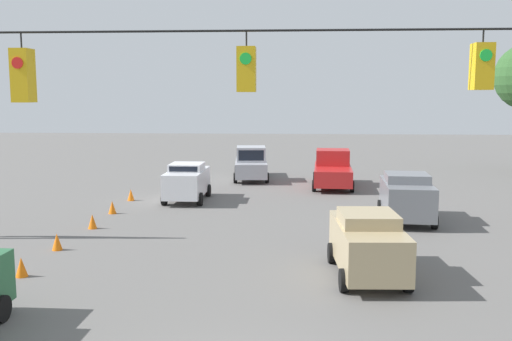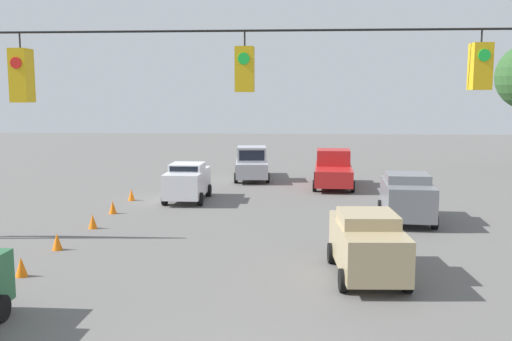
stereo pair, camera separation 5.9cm
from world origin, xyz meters
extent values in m
cylinder|color=black|center=(0.00, -1.04, 6.38)|extent=(22.31, 0.04, 0.04)
cube|color=gold|center=(-4.00, -1.04, 5.76)|extent=(0.32, 0.36, 0.78)
cylinder|color=black|center=(-4.00, -1.04, 6.26)|extent=(0.03, 0.03, 0.23)
cylinder|color=green|center=(-4.00, -0.85, 5.93)|extent=(0.20, 0.02, 0.20)
cube|color=gold|center=(0.00, -1.04, 5.72)|extent=(0.32, 0.36, 0.78)
cylinder|color=black|center=(0.00, -1.04, 6.24)|extent=(0.03, 0.03, 0.27)
cylinder|color=green|center=(0.00, -0.85, 5.89)|extent=(0.20, 0.02, 0.20)
cube|color=gold|center=(4.00, -1.04, 5.62)|extent=(0.32, 0.36, 0.95)
cylinder|color=black|center=(4.00, -1.04, 6.24)|extent=(0.03, 0.03, 0.28)
cylinder|color=red|center=(4.00, -0.85, 5.84)|extent=(0.20, 0.02, 0.20)
cylinder|color=black|center=(5.97, -3.42, 0.32)|extent=(0.23, 0.64, 0.64)
cube|color=slate|center=(-5.64, -14.99, 1.00)|extent=(2.16, 4.23, 1.35)
cube|color=slate|center=(-5.64, -14.99, 1.85)|extent=(1.85, 1.92, 0.36)
cube|color=black|center=(-5.71, -15.91, 1.85)|extent=(1.51, 0.12, 0.25)
cylinder|color=black|center=(-6.68, -16.26, 0.32)|extent=(0.26, 0.65, 0.64)
cylinder|color=black|center=(-4.79, -16.39, 0.32)|extent=(0.26, 0.65, 0.64)
cylinder|color=black|center=(-6.50, -13.60, 0.32)|extent=(0.26, 0.65, 0.64)
cylinder|color=black|center=(-4.61, -13.72, 0.32)|extent=(0.26, 0.65, 0.64)
cube|color=red|center=(-3.20, -23.96, 0.77)|extent=(2.36, 5.50, 0.90)
cube|color=red|center=(-3.23, -24.61, 1.67)|extent=(2.01, 2.04, 0.90)
cube|color=black|center=(-3.29, -25.59, 1.67)|extent=(1.66, 0.11, 0.63)
cylinder|color=black|center=(-4.33, -25.65, 0.32)|extent=(0.25, 0.65, 0.64)
cylinder|color=black|center=(-2.26, -25.77, 0.32)|extent=(0.25, 0.65, 0.64)
cylinder|color=black|center=(-4.14, -22.16, 0.32)|extent=(0.25, 0.65, 0.64)
cylinder|color=black|center=(-2.07, -22.27, 0.32)|extent=(0.25, 0.65, 0.64)
cube|color=silver|center=(4.44, -19.11, 0.93)|extent=(1.79, 3.97, 1.22)
cube|color=silver|center=(4.44, -19.11, 1.72)|extent=(1.62, 1.76, 0.36)
cube|color=black|center=(4.45, -18.23, 1.72)|extent=(1.39, 0.04, 0.25)
cylinder|color=black|center=(5.33, -17.83, 0.32)|extent=(0.23, 0.64, 0.64)
cylinder|color=black|center=(3.59, -17.81, 0.32)|extent=(0.23, 0.64, 0.64)
cylinder|color=black|center=(5.30, -20.40, 0.32)|extent=(0.23, 0.64, 0.64)
cylinder|color=black|center=(3.56, -20.38, 0.32)|extent=(0.23, 0.64, 0.64)
cube|color=tan|center=(-3.03, -7.40, 0.94)|extent=(1.94, 4.24, 1.24)
cube|color=tan|center=(-3.03, -7.40, 1.74)|extent=(1.68, 1.91, 0.36)
cube|color=black|center=(-2.98, -8.32, 1.74)|extent=(1.38, 0.09, 0.25)
cylinder|color=black|center=(-3.82, -8.79, 0.32)|extent=(0.25, 0.65, 0.64)
cylinder|color=black|center=(-2.10, -8.70, 0.32)|extent=(0.25, 0.65, 0.64)
cylinder|color=black|center=(-3.96, -6.09, 0.32)|extent=(0.25, 0.65, 0.64)
cylinder|color=black|center=(-2.24, -6.00, 0.32)|extent=(0.25, 0.65, 0.64)
cube|color=#A8AAB2|center=(1.76, -26.89, 0.77)|extent=(2.34, 5.59, 0.90)
cube|color=#A8AAB2|center=(1.71, -26.23, 1.67)|extent=(1.91, 2.10, 0.90)
cube|color=black|center=(1.63, -25.24, 1.67)|extent=(1.53, 0.14, 0.63)
cylinder|color=black|center=(2.58, -25.04, 0.32)|extent=(0.27, 0.66, 0.64)
cylinder|color=black|center=(0.67, -25.19, 0.32)|extent=(0.27, 0.66, 0.64)
cylinder|color=black|center=(2.86, -28.58, 0.32)|extent=(0.27, 0.66, 0.64)
cylinder|color=black|center=(0.95, -28.73, 0.32)|extent=(0.27, 0.66, 0.64)
cone|color=orange|center=(7.07, -6.72, 0.29)|extent=(0.35, 0.35, 0.59)
cone|color=orange|center=(7.22, -9.62, 0.29)|extent=(0.35, 0.35, 0.59)
cone|color=orange|center=(7.11, -12.82, 0.29)|extent=(0.35, 0.35, 0.59)
cone|color=orange|center=(7.22, -15.72, 0.29)|extent=(0.35, 0.35, 0.59)
cone|color=orange|center=(7.29, -18.94, 0.29)|extent=(0.35, 0.35, 0.59)
camera|label=1|loc=(-0.79, 8.97, 5.27)|focal=40.00mm
camera|label=2|loc=(-0.85, 8.97, 5.27)|focal=40.00mm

